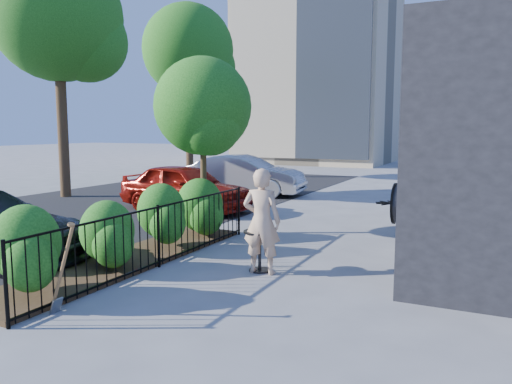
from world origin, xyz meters
The scene contains 13 objects.
ground centered at (0.00, 0.00, 0.00)m, with size 120.00×120.00×0.00m, color gray.
fence centered at (-1.50, 0.00, 0.56)m, with size 0.05×6.05×1.10m.
planting_bed centered at (-2.20, 0.00, 0.04)m, with size 1.30×6.00×0.08m, color #382616.
shrubs centered at (-2.10, 0.10, 0.70)m, with size 1.10×5.60×1.24m.
patio_tree centered at (-2.24, 2.76, 2.76)m, with size 2.20×2.20×3.94m.
street centered at (-7.00, 3.00, 0.00)m, with size 9.00×30.00×0.01m, color black.
street_tree_near centered at (-9.94, 5.96, 5.92)m, with size 4.40×4.40×8.28m.
street_tree_far centered at (-9.94, 13.96, 5.92)m, with size 4.40×4.40×8.28m.
cafe_table centered at (0.18, 0.55, 0.48)m, with size 0.55×0.55×0.74m.
woman centered at (0.26, 0.44, 0.88)m, with size 0.64×0.42×1.76m, color tan.
shovel centered at (-1.25, -2.38, 0.55)m, with size 0.44×0.16×1.26m.
car_red centered at (-4.44, 5.25, 0.70)m, with size 1.65×4.09×1.39m, color maroon.
car_silver centered at (-4.52, 9.16, 0.73)m, with size 1.54×4.41×1.45m, color #A8A8AD.
Camera 1 is at (3.68, -6.89, 2.39)m, focal length 35.00 mm.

